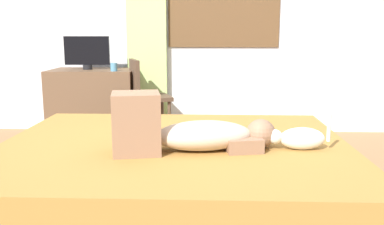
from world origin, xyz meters
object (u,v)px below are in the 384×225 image
Objects in this scene: person_lying at (187,131)px; cup at (114,67)px; cat at (299,138)px; desk at (94,104)px; tv_monitor at (87,52)px; chair_by_desk at (144,94)px; bed at (175,179)px.

cup reaches higher than person_lying.
desk reaches higher than cat.
person_lying is 1.05× the size of desk.
desk is at bearing 0.00° from tv_monitor.
cup is at bearing -176.07° from chair_by_desk.
desk is at bearing 163.85° from chair_by_desk.
tv_monitor is 0.77m from chair_by_desk.
desk is 1.05× the size of chair_by_desk.
chair_by_desk is at bearing 104.34° from bed.
bed is 2.20m from desk.
bed is 1.85m from chair_by_desk.
tv_monitor reaches higher than person_lying.
chair_by_desk is (0.30, 0.02, -0.27)m from cup.
person_lying is 0.65m from cat.
bed is 2.43× the size of desk.
chair_by_desk is at bearing 105.42° from person_lying.
cup is 0.41m from chair_by_desk.
chair_by_desk is at bearing 121.87° from cat.
cup is 0.10× the size of chair_by_desk.
cat is (0.64, 0.05, -0.05)m from person_lying.
desk is (-1.03, 1.94, 0.14)m from bed.
tv_monitor reaches higher than chair_by_desk.
tv_monitor is at bearing 150.01° from cup.
person_lying is 2.02m from chair_by_desk.
person_lying reaches higher than desk.
cup is at bearing -29.99° from tv_monitor.
bed is 25.81× the size of cup.
tv_monitor reaches higher than cat.
person_lying is at bearing -74.58° from chair_by_desk.
bed is 0.40m from person_lying.
cat is 4.23× the size of cup.
desk is 1.87× the size of tv_monitor.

